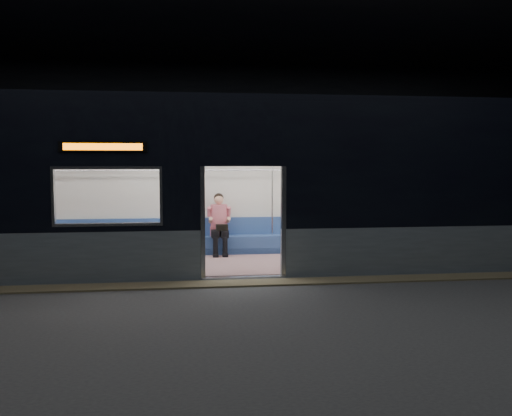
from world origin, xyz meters
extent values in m
cube|color=#47494C|center=(0.00, 0.00, -0.01)|extent=(24.00, 14.00, 0.01)
cube|color=black|center=(0.00, 6.98, 2.50)|extent=(24.00, 0.04, 5.00)
cube|color=black|center=(0.00, -6.98, 2.50)|extent=(24.00, 0.04, 5.00)
cube|color=#8C7F59|center=(0.00, 0.55, 0.01)|extent=(22.80, 0.50, 0.03)
cube|color=#8997A4|center=(4.85, 1.06, 0.45)|extent=(8.30, 0.12, 0.90)
cube|color=black|center=(4.85, 1.06, 2.05)|extent=(8.30, 0.12, 2.30)
cube|color=black|center=(0.00, 1.06, 2.62)|extent=(1.40, 0.12, 1.15)
cube|color=#B7BABC|center=(-0.74, 1.06, 1.02)|extent=(0.08, 0.14, 2.05)
cube|color=#B7BABC|center=(0.74, 1.06, 1.02)|extent=(0.08, 0.14, 2.05)
cube|color=black|center=(-2.45, 0.98, 2.39)|extent=(1.50, 0.04, 0.18)
cube|color=#E05E04|center=(-2.45, 0.97, 2.39)|extent=(1.34, 0.03, 0.12)
cube|color=beige|center=(0.00, 3.94, 1.60)|extent=(18.00, 0.12, 3.20)
cube|color=black|center=(0.00, 2.50, 3.28)|extent=(18.00, 3.00, 0.15)
cube|color=#846063|center=(0.00, 2.50, 0.02)|extent=(17.76, 2.76, 0.04)
cube|color=beige|center=(0.00, 2.50, 2.35)|extent=(17.76, 2.76, 0.10)
cube|color=#2C5381|center=(0.00, 3.62, 0.24)|extent=(11.00, 0.48, 0.41)
cube|color=#2C5381|center=(0.00, 3.81, 0.65)|extent=(11.00, 0.10, 0.40)
cube|color=#825F61|center=(-3.30, 1.41, 0.24)|extent=(4.40, 0.48, 0.41)
cube|color=#825F61|center=(3.30, 1.41, 0.24)|extent=(4.40, 0.48, 0.41)
cylinder|color=silver|center=(-0.95, 1.37, 1.17)|extent=(0.04, 0.04, 2.26)
cylinder|color=silver|center=(-0.95, 3.63, 1.17)|extent=(0.04, 0.04, 2.26)
cylinder|color=silver|center=(0.95, 1.37, 1.17)|extent=(0.04, 0.04, 2.26)
cylinder|color=silver|center=(0.95, 3.63, 1.17)|extent=(0.04, 0.04, 2.26)
cylinder|color=silver|center=(0.00, 3.58, 1.95)|extent=(11.00, 0.03, 0.03)
cube|color=black|center=(-0.39, 3.39, 0.53)|extent=(0.17, 0.47, 0.16)
cube|color=black|center=(-0.18, 3.39, 0.53)|extent=(0.17, 0.47, 0.16)
cylinder|color=black|center=(-0.39, 3.18, 0.26)|extent=(0.11, 0.11, 0.43)
cylinder|color=black|center=(-0.18, 3.18, 0.26)|extent=(0.11, 0.11, 0.43)
cube|color=#D16A77|center=(-0.29, 3.59, 0.55)|extent=(0.40, 0.22, 0.20)
cylinder|color=#D16A77|center=(-0.29, 3.62, 0.90)|extent=(0.42, 0.42, 0.52)
sphere|color=tan|center=(-0.29, 3.60, 1.28)|extent=(0.21, 0.21, 0.21)
sphere|color=black|center=(-0.29, 3.64, 1.32)|extent=(0.22, 0.22, 0.22)
cube|color=black|center=(-0.24, 3.32, 0.68)|extent=(0.26, 0.22, 0.13)
cube|color=white|center=(3.50, 3.85, 1.45)|extent=(0.92, 0.03, 0.60)
camera|label=1|loc=(-1.05, -8.71, 2.09)|focal=38.00mm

